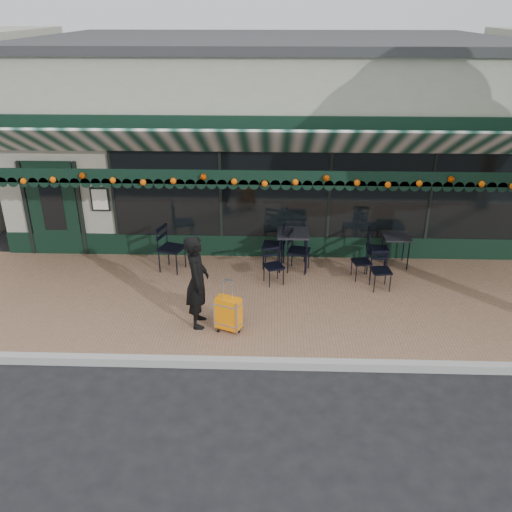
{
  "coord_description": "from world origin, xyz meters",
  "views": [
    {
      "loc": [
        0.17,
        -7.41,
        5.42
      ],
      "look_at": [
        -0.13,
        1.6,
        1.24
      ],
      "focal_mm": 38.0,
      "sensor_mm": 36.0,
      "label": 1
    }
  ],
  "objects_px": {
    "woman": "(197,282)",
    "chair_a_front": "(381,271)",
    "chair_a_right": "(377,250)",
    "chair_b_front": "(274,267)",
    "cafe_table_b": "(293,236)",
    "chair_b_right": "(299,251)",
    "chair_solo": "(172,249)",
    "suitcase": "(228,314)",
    "chair_b_left": "(274,246)",
    "chair_a_left": "(361,262)",
    "cafe_table_a": "(396,239)"
  },
  "relations": [
    {
      "from": "chair_a_left",
      "to": "chair_a_right",
      "type": "relative_size",
      "value": 0.77
    },
    {
      "from": "woman",
      "to": "chair_a_front",
      "type": "relative_size",
      "value": 2.19
    },
    {
      "from": "chair_a_front",
      "to": "chair_solo",
      "type": "xyz_separation_m",
      "value": [
        -4.38,
        0.72,
        0.11
      ]
    },
    {
      "from": "chair_solo",
      "to": "cafe_table_b",
      "type": "bearing_deg",
      "value": -68.02
    },
    {
      "from": "suitcase",
      "to": "cafe_table_a",
      "type": "bearing_deg",
      "value": 61.15
    },
    {
      "from": "chair_a_right",
      "to": "chair_b_front",
      "type": "distance_m",
      "value": 2.32
    },
    {
      "from": "suitcase",
      "to": "chair_b_front",
      "type": "distance_m",
      "value": 2.0
    },
    {
      "from": "chair_b_right",
      "to": "chair_solo",
      "type": "xyz_separation_m",
      "value": [
        -2.75,
        -0.05,
        0.05
      ]
    },
    {
      "from": "chair_b_front",
      "to": "cafe_table_b",
      "type": "bearing_deg",
      "value": 39.03
    },
    {
      "from": "chair_b_right",
      "to": "chair_a_front",
      "type": "bearing_deg",
      "value": -100.27
    },
    {
      "from": "chair_solo",
      "to": "suitcase",
      "type": "bearing_deg",
      "value": -131.81
    },
    {
      "from": "woman",
      "to": "chair_solo",
      "type": "distance_m",
      "value": 2.39
    },
    {
      "from": "chair_a_left",
      "to": "chair_a_right",
      "type": "height_order",
      "value": "chair_a_right"
    },
    {
      "from": "chair_b_front",
      "to": "chair_solo",
      "type": "height_order",
      "value": "chair_solo"
    },
    {
      "from": "chair_a_front",
      "to": "chair_b_left",
      "type": "distance_m",
      "value": 2.38
    },
    {
      "from": "cafe_table_b",
      "to": "chair_b_right",
      "type": "height_order",
      "value": "chair_b_right"
    },
    {
      "from": "chair_a_left",
      "to": "chair_b_left",
      "type": "distance_m",
      "value": 1.92
    },
    {
      "from": "woman",
      "to": "cafe_table_b",
      "type": "height_order",
      "value": "woman"
    },
    {
      "from": "chair_b_right",
      "to": "chair_b_front",
      "type": "distance_m",
      "value": 0.81
    },
    {
      "from": "chair_a_front",
      "to": "cafe_table_b",
      "type": "bearing_deg",
      "value": 145.97
    },
    {
      "from": "chair_a_left",
      "to": "woman",
      "type": "bearing_deg",
      "value": -69.58
    },
    {
      "from": "cafe_table_a",
      "to": "chair_b_front",
      "type": "relative_size",
      "value": 0.93
    },
    {
      "from": "chair_a_front",
      "to": "chair_b_left",
      "type": "bearing_deg",
      "value": 149.68
    },
    {
      "from": "chair_b_right",
      "to": "chair_solo",
      "type": "relative_size",
      "value": 0.91
    },
    {
      "from": "woman",
      "to": "chair_a_left",
      "type": "relative_size",
      "value": 2.31
    },
    {
      "from": "suitcase",
      "to": "chair_b_left",
      "type": "height_order",
      "value": "suitcase"
    },
    {
      "from": "chair_a_front",
      "to": "chair_b_left",
      "type": "height_order",
      "value": "chair_b_left"
    },
    {
      "from": "suitcase",
      "to": "chair_solo",
      "type": "xyz_separation_m",
      "value": [
        -1.42,
        2.38,
        0.17
      ]
    },
    {
      "from": "woman",
      "to": "cafe_table_a",
      "type": "bearing_deg",
      "value": -60.87
    },
    {
      "from": "woman",
      "to": "cafe_table_b",
      "type": "xyz_separation_m",
      "value": [
        1.76,
        2.4,
        -0.11
      ]
    },
    {
      "from": "chair_a_right",
      "to": "chair_b_front",
      "type": "height_order",
      "value": "chair_a_right"
    },
    {
      "from": "cafe_table_b",
      "to": "chair_a_front",
      "type": "distance_m",
      "value": 2.02
    },
    {
      "from": "woman",
      "to": "chair_a_front",
      "type": "xyz_separation_m",
      "value": [
        3.52,
        1.48,
        -0.47
      ]
    },
    {
      "from": "suitcase",
      "to": "chair_b_right",
      "type": "distance_m",
      "value": 2.78
    },
    {
      "from": "woman",
      "to": "chair_a_left",
      "type": "bearing_deg",
      "value": -62.47
    },
    {
      "from": "chair_b_left",
      "to": "chair_a_right",
      "type": "bearing_deg",
      "value": 93.22
    },
    {
      "from": "cafe_table_b",
      "to": "chair_b_right",
      "type": "distance_m",
      "value": 0.36
    },
    {
      "from": "woman",
      "to": "chair_b_left",
      "type": "distance_m",
      "value": 2.81
    },
    {
      "from": "chair_solo",
      "to": "chair_b_left",
      "type": "bearing_deg",
      "value": -66.05
    },
    {
      "from": "chair_solo",
      "to": "chair_b_front",
      "type": "bearing_deg",
      "value": -86.49
    },
    {
      "from": "suitcase",
      "to": "chair_a_right",
      "type": "distance_m",
      "value": 3.92
    },
    {
      "from": "cafe_table_a",
      "to": "chair_solo",
      "type": "distance_m",
      "value": 4.91
    },
    {
      "from": "woman",
      "to": "cafe_table_b",
      "type": "bearing_deg",
      "value": -39.88
    },
    {
      "from": "woman",
      "to": "chair_a_right",
      "type": "bearing_deg",
      "value": -60.99
    },
    {
      "from": "cafe_table_a",
      "to": "chair_a_left",
      "type": "xyz_separation_m",
      "value": [
        -0.83,
        -0.66,
        -0.26
      ]
    },
    {
      "from": "chair_a_right",
      "to": "chair_a_front",
      "type": "xyz_separation_m",
      "value": [
        -0.06,
        -0.82,
        -0.09
      ]
    },
    {
      "from": "chair_b_right",
      "to": "woman",
      "type": "bearing_deg",
      "value": 155.09
    },
    {
      "from": "cafe_table_b",
      "to": "chair_a_right",
      "type": "xyz_separation_m",
      "value": [
        1.82,
        -0.1,
        -0.27
      ]
    },
    {
      "from": "chair_a_front",
      "to": "chair_b_right",
      "type": "bearing_deg",
      "value": 148.38
    },
    {
      "from": "woman",
      "to": "suitcase",
      "type": "height_order",
      "value": "woman"
    }
  ]
}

